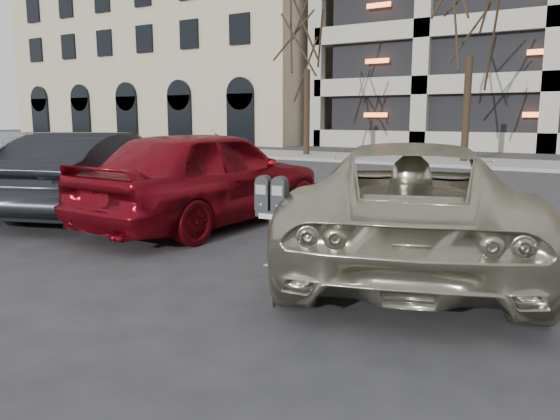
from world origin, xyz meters
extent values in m
plane|color=#28282B|center=(0.00, 0.00, 0.00)|extent=(140.00, 140.00, 0.00)
cube|color=gray|center=(0.00, 16.00, 0.06)|extent=(80.00, 4.00, 0.12)
cube|color=silver|center=(-9.80, 2.30, 0.01)|extent=(0.10, 5.20, 0.00)
cube|color=silver|center=(-7.00, 2.30, 0.01)|extent=(0.10, 5.20, 0.00)
cube|color=silver|center=(-4.20, 2.30, 0.01)|extent=(0.10, 5.20, 0.00)
cube|color=silver|center=(-1.40, 2.30, 0.01)|extent=(0.10, 5.20, 0.00)
cube|color=silver|center=(1.40, 2.30, 0.01)|extent=(0.10, 5.20, 0.00)
cube|color=tan|center=(-28.00, 30.00, 7.50)|extent=(26.00, 16.00, 15.00)
cylinder|color=black|center=(-10.00, 16.00, 1.94)|extent=(0.28, 0.28, 3.88)
cylinder|color=black|center=(-3.00, 16.00, 2.02)|extent=(0.28, 0.28, 4.04)
cylinder|color=black|center=(-0.56, -1.47, 0.45)|extent=(0.06, 0.06, 0.90)
cube|color=black|center=(-0.56, -1.47, 0.92)|extent=(0.31, 0.13, 0.06)
cube|color=silver|center=(-0.56, -1.53, 0.90)|extent=(0.22, 0.03, 0.05)
cube|color=gray|center=(-0.64, -1.54, 1.15)|extent=(0.11, 0.02, 0.09)
cube|color=gray|center=(-0.47, -1.53, 1.15)|extent=(0.11, 0.02, 0.09)
imported|color=#B2AF97|center=(-0.01, 0.85, 0.76)|extent=(4.16, 5.98, 1.52)
cube|color=orange|center=(-0.36, -0.10, 1.52)|extent=(0.10, 0.20, 0.01)
imported|color=maroon|center=(-3.69, 1.38, 0.83)|extent=(2.10, 4.91, 1.66)
imported|color=black|center=(-6.18, 1.15, 0.77)|extent=(3.15, 4.93, 1.54)
imported|color=#B9BBC1|center=(-8.21, 1.11, 0.76)|extent=(4.11, 5.66, 1.52)
camera|label=1|loc=(2.19, -5.73, 1.83)|focal=35.00mm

